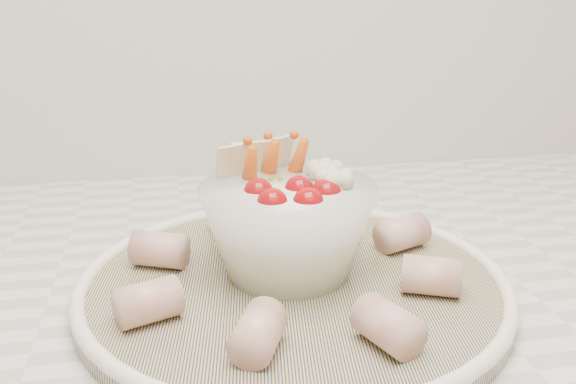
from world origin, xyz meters
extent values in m
cube|color=silver|center=(0.00, 1.45, 0.90)|extent=(2.04, 0.62, 0.04)
cylinder|color=navy|center=(-0.08, 1.40, 0.93)|extent=(0.40, 0.40, 0.01)
torus|color=white|center=(-0.08, 1.40, 0.94)|extent=(0.35, 0.35, 0.01)
sphere|color=#95090E|center=(-0.10, 1.38, 1.01)|extent=(0.02, 0.02, 0.02)
sphere|color=#95090E|center=(-0.08, 1.38, 1.01)|extent=(0.02, 0.02, 0.02)
sphere|color=#95090E|center=(-0.06, 1.39, 1.01)|extent=(0.02, 0.02, 0.02)
sphere|color=#95090E|center=(-0.11, 1.41, 1.01)|extent=(0.02, 0.02, 0.02)
sphere|color=#95090E|center=(-0.08, 1.41, 1.01)|extent=(0.02, 0.02, 0.02)
sphere|color=#5A7426|center=(-0.09, 1.43, 1.01)|extent=(0.02, 0.02, 0.02)
cone|color=#CC5113|center=(-0.11, 1.44, 1.02)|extent=(0.02, 0.04, 0.06)
cone|color=#CC5113|center=(-0.09, 1.45, 1.02)|extent=(0.03, 0.04, 0.06)
cone|color=#CC5113|center=(-0.07, 1.45, 1.02)|extent=(0.03, 0.04, 0.06)
sphere|color=beige|center=(-0.05, 1.43, 1.01)|extent=(0.03, 0.03, 0.03)
sphere|color=beige|center=(-0.05, 1.40, 1.01)|extent=(0.03, 0.03, 0.03)
cube|color=beige|center=(-0.11, 1.46, 1.02)|extent=(0.04, 0.02, 0.04)
cube|color=beige|center=(-0.09, 1.47, 1.02)|extent=(0.04, 0.03, 0.04)
cube|color=beige|center=(-0.12, 1.45, 1.02)|extent=(0.04, 0.03, 0.04)
cylinder|color=#B95A54|center=(0.02, 1.35, 0.95)|extent=(0.05, 0.05, 0.03)
cylinder|color=#B95A54|center=(0.03, 1.44, 0.95)|extent=(0.05, 0.04, 0.03)
cylinder|color=#B95A54|center=(-0.03, 1.51, 0.95)|extent=(0.05, 0.05, 0.03)
cylinder|color=#B95A54|center=(-0.12, 1.50, 0.95)|extent=(0.04, 0.05, 0.03)
cylinder|color=#B95A54|center=(-0.19, 1.44, 0.95)|extent=(0.05, 0.05, 0.03)
cylinder|color=#B95A54|center=(-0.20, 1.35, 0.95)|extent=(0.05, 0.04, 0.03)
cylinder|color=#B95A54|center=(-0.13, 1.29, 0.95)|extent=(0.05, 0.05, 0.03)
cylinder|color=#B95A54|center=(-0.04, 1.29, 0.95)|extent=(0.04, 0.05, 0.03)
camera|label=1|loc=(-0.18, 0.93, 1.17)|focal=40.00mm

